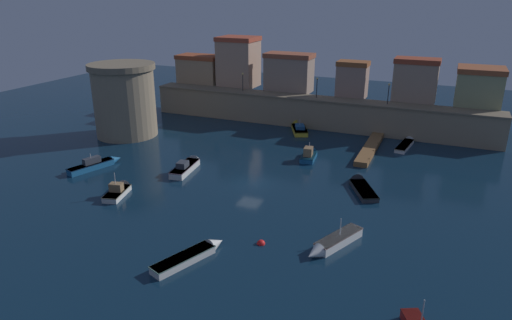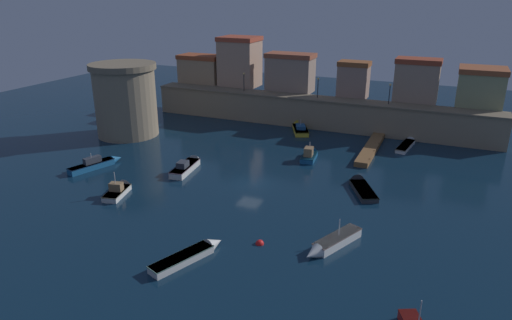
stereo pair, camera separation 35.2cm
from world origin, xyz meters
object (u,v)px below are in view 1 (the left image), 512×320
Objects in this scene: moored_boat_8 at (309,154)px; moored_boat_6 at (299,128)px; moored_boat_7 at (97,164)px; mooring_buoy_0 at (261,244)px; moored_boat_1 at (188,165)px; moored_boat_5 at (360,185)px; moored_boat_0 at (332,243)px; quay_lamp_1 at (317,84)px; moored_boat_2 at (194,254)px; fortress_tower at (125,100)px; moored_boat_9 at (407,143)px; quay_lamp_2 at (389,90)px; quay_lamp_0 at (243,79)px; moored_boat_4 at (120,190)px.

moored_boat_6 is at bearing 17.70° from moored_boat_8.
moored_boat_6 is 29.69m from moored_boat_7.
moored_boat_6 is 9.35× the size of mooring_buoy_0.
moored_boat_5 is (19.64, 2.56, -0.21)m from moored_boat_1.
moored_boat_0 reaches higher than mooring_buoy_0.
quay_lamp_1 reaches higher than moored_boat_7.
moored_boat_1 is 19.81m from moored_boat_5.
moored_boat_0 is at bearing 177.88° from moored_boat_6.
moored_boat_2 is at bearing -87.58° from quay_lamp_1.
moored_boat_1 is 19.31m from moored_boat_2.
fortress_tower is at bearing 93.52° from moored_boat_6.
quay_lamp_2 is at bearing 48.47° from moored_boat_9.
moored_boat_8 reaches higher than moored_boat_5.
quay_lamp_1 reaches higher than mooring_buoy_0.
moored_boat_7 is 25.94m from mooring_buoy_0.
moored_boat_6 is (-12.67, 17.84, 0.15)m from moored_boat_5.
moored_boat_1 is 1.04× the size of moored_boat_6.
moored_boat_6 is (22.17, 11.99, -4.79)m from fortress_tower.
moored_boat_0 is 21.36m from moored_boat_8.
quay_lamp_0 reaches higher than moored_boat_5.
moored_boat_2 is at bearing -35.22° from moored_boat_0.
moored_boat_4 is 17.66m from mooring_buoy_0.
quay_lamp_2 is at bearing 82.37° from mooring_buoy_0.
moored_boat_0 is at bearing -71.58° from quay_lamp_1.
quay_lamp_1 is at bearing 6.66° from moored_boat_8.
moored_boat_0 is 0.94× the size of moored_boat_2.
quay_lamp_1 is 10.48m from quay_lamp_2.
quay_lamp_0 is 0.43× the size of moored_boat_2.
quay_lamp_1 is 0.46× the size of moored_boat_5.
mooring_buoy_0 is at bearing 179.57° from moored_boat_8.
moored_boat_0 is at bearing -85.11° from moored_boat_7.
moored_boat_8 reaches higher than moored_boat_6.
moored_boat_4 is at bearing -124.57° from quay_lamp_2.
moored_boat_1 is 0.99× the size of moored_boat_7.
moored_boat_6 is at bearing 93.37° from moored_boat_9.
moored_boat_8 is 6.63× the size of mooring_buoy_0.
moored_boat_8 is (15.58, -14.03, -6.05)m from quay_lamp_0.
fortress_tower reaches higher than moored_boat_7.
quay_lamp_1 is 4.30× the size of mooring_buoy_0.
moored_boat_4 is 1.06× the size of moored_boat_8.
moored_boat_7 is (5.04, -12.26, -4.73)m from fortress_tower.
moored_boat_1 is at bearing -110.38° from quay_lamp_1.
moored_boat_0 is 8.99× the size of mooring_buoy_0.
moored_boat_4 is 0.72× the size of moored_boat_7.
moored_boat_6 reaches higher than moored_boat_7.
moored_boat_5 is 21.88m from moored_boat_6.
quay_lamp_0 is at bearing 49.51° from moored_boat_6.
moored_boat_0 is at bearing -177.76° from moored_boat_9.
quay_lamp_1 is at bearing -17.32° from moored_boat_7.
mooring_buoy_0 is at bearing -23.84° from moored_boat_2.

